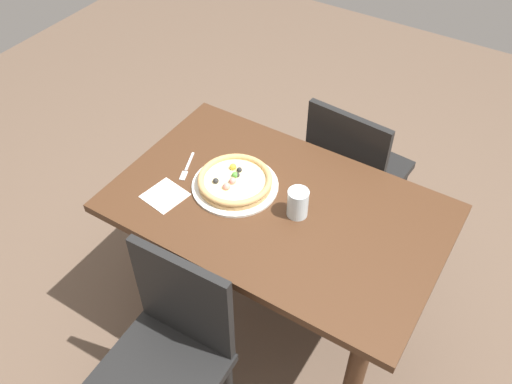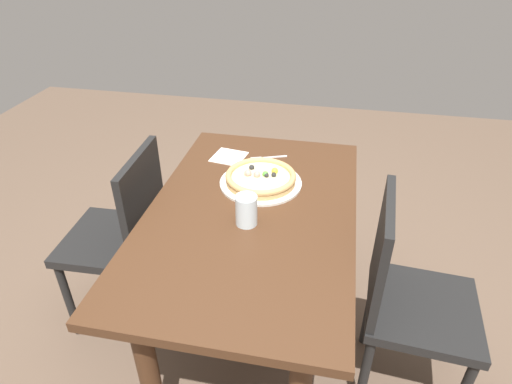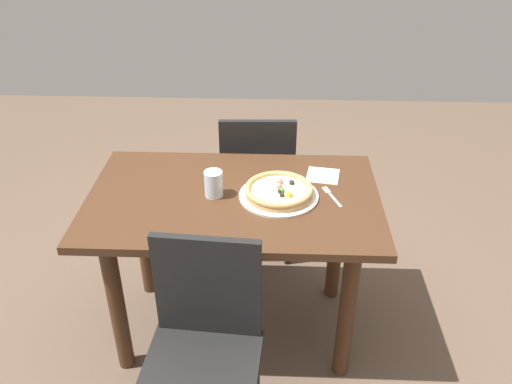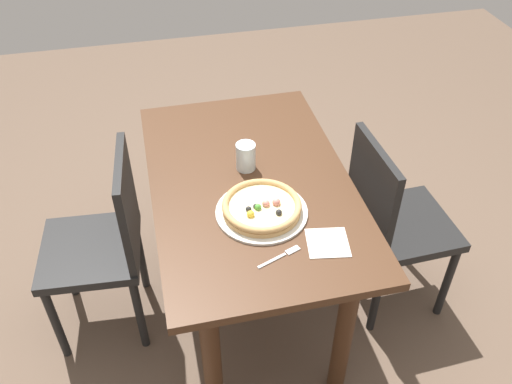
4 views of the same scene
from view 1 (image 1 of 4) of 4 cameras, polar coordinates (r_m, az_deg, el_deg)
ground_plane at (r=2.62m, az=1.81°, el=-12.91°), size 6.00×6.00×0.00m
dining_table at (r=2.12m, az=2.18°, el=-3.87°), size 1.23×0.76×0.76m
chair_near at (r=2.59m, az=10.08°, el=2.08°), size 0.43×0.43×0.89m
chair_far at (r=1.99m, az=-9.14°, el=-16.47°), size 0.41×0.41×0.89m
plate at (r=2.09m, az=-2.21°, el=0.66°), size 0.33×0.33×0.01m
pizza at (r=2.08m, az=-2.24°, el=1.17°), size 0.29×0.29×0.05m
fork at (r=2.19m, az=-7.25°, el=2.45°), size 0.07×0.16×0.00m
drinking_glass at (r=1.96m, az=4.42°, el=-1.10°), size 0.08×0.08×0.11m
napkin at (r=2.09m, az=-9.48°, el=-0.37°), size 0.16×0.16×0.00m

